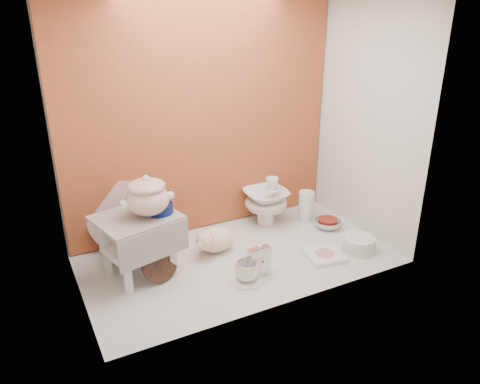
# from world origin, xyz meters

# --- Properties ---
(ground) EXTENTS (1.80, 1.80, 0.00)m
(ground) POSITION_xyz_m (0.00, 0.00, 0.00)
(ground) COLOR silver
(ground) RESTS_ON ground
(niche_shell) EXTENTS (1.86, 1.03, 1.53)m
(niche_shell) POSITION_xyz_m (0.00, 0.18, 0.93)
(niche_shell) COLOR #A8542A
(niche_shell) RESTS_ON ground
(step_stool) EXTENTS (0.49, 0.44, 0.36)m
(step_stool) POSITION_xyz_m (-0.56, 0.11, 0.18)
(step_stool) COLOR silver
(step_stool) RESTS_ON ground
(soup_tureen) EXTENTS (0.34, 0.34, 0.23)m
(soup_tureen) POSITION_xyz_m (-0.50, 0.09, 0.47)
(soup_tureen) COLOR white
(soup_tureen) RESTS_ON step_stool
(cobalt_bowl) EXTENTS (0.15, 0.15, 0.05)m
(cobalt_bowl) POSITION_xyz_m (-0.43, 0.10, 0.38)
(cobalt_bowl) COLOR #0A154C
(cobalt_bowl) RESTS_ON step_stool
(floral_platter) EXTENTS (0.46, 0.25, 0.43)m
(floral_platter) POSITION_xyz_m (-0.56, 0.42, 0.22)
(floral_platter) COLOR white
(floral_platter) RESTS_ON ground
(blue_white_vase) EXTENTS (0.26, 0.26, 0.27)m
(blue_white_vase) POSITION_xyz_m (-0.60, 0.30, 0.13)
(blue_white_vase) COLOR white
(blue_white_vase) RESTS_ON ground
(lacquer_tray) EXTENTS (0.26, 0.19, 0.23)m
(lacquer_tray) POSITION_xyz_m (-0.48, 0.01, 0.11)
(lacquer_tray) COLOR black
(lacquer_tray) RESTS_ON ground
(mantel_clock) EXTENTS (0.14, 0.06, 0.19)m
(mantel_clock) POSITION_xyz_m (0.02, -0.21, 0.10)
(mantel_clock) COLOR silver
(mantel_clock) RESTS_ON ground
(plush_pig) EXTENTS (0.29, 0.21, 0.17)m
(plush_pig) POSITION_xyz_m (-0.08, 0.14, 0.08)
(plush_pig) COLOR beige
(plush_pig) RESTS_ON ground
(teacup_saucer) EXTENTS (0.19, 0.19, 0.01)m
(teacup_saucer) POSITION_xyz_m (-0.07, -0.23, 0.01)
(teacup_saucer) COLOR white
(teacup_saucer) RESTS_ON ground
(gold_rim_teacup) EXTENTS (0.15, 0.15, 0.11)m
(gold_rim_teacup) POSITION_xyz_m (-0.07, -0.23, 0.07)
(gold_rim_teacup) COLOR white
(gold_rim_teacup) RESTS_ON teacup_saucer
(lattice_dish) EXTENTS (0.24, 0.24, 0.03)m
(lattice_dish) POSITION_xyz_m (0.46, -0.23, 0.01)
(lattice_dish) COLOR white
(lattice_dish) RESTS_ON ground
(dinner_plate_stack) EXTENTS (0.27, 0.27, 0.09)m
(dinner_plate_stack) POSITION_xyz_m (0.70, -0.25, 0.04)
(dinner_plate_stack) COLOR white
(dinner_plate_stack) RESTS_ON ground
(crystal_bowl) EXTENTS (0.21, 0.21, 0.06)m
(crystal_bowl) POSITION_xyz_m (0.72, 0.09, 0.03)
(crystal_bowl) COLOR silver
(crystal_bowl) RESTS_ON ground
(clear_glass_vase) EXTENTS (0.11, 0.11, 0.21)m
(clear_glass_vase) POSITION_xyz_m (0.65, 0.25, 0.11)
(clear_glass_vase) COLOR silver
(clear_glass_vase) RESTS_ON ground
(porcelain_tower) EXTENTS (0.29, 0.29, 0.33)m
(porcelain_tower) POSITION_xyz_m (0.38, 0.34, 0.16)
(porcelain_tower) COLOR white
(porcelain_tower) RESTS_ON ground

